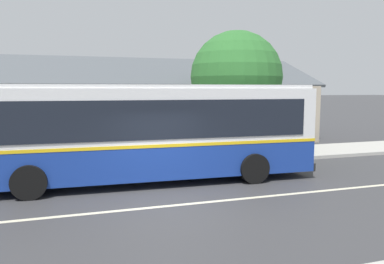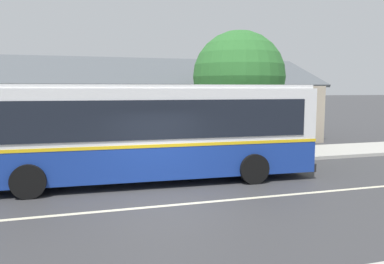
% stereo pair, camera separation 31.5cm
% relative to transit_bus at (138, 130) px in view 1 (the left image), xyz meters
% --- Properties ---
extents(ground_plane, '(300.00, 300.00, 0.00)m').
position_rel_transit_bus_xyz_m(ground_plane, '(0.30, -2.90, -1.75)').
color(ground_plane, '#38383A').
extents(sidewalk_far, '(60.00, 3.00, 0.15)m').
position_rel_transit_bus_xyz_m(sidewalk_far, '(0.30, 3.10, -1.67)').
color(sidewalk_far, '#ADAAA3').
rests_on(sidewalk_far, ground).
extents(lane_divider_stripe, '(60.00, 0.16, 0.01)m').
position_rel_transit_bus_xyz_m(lane_divider_stripe, '(0.30, -2.90, -1.75)').
color(lane_divider_stripe, beige).
rests_on(lane_divider_stripe, ground).
extents(community_building, '(26.37, 9.30, 6.04)m').
position_rel_transit_bus_xyz_m(community_building, '(-1.20, 10.71, 0.02)').
color(community_building, tan).
rests_on(community_building, ground).
extents(transit_bus, '(12.02, 3.08, 3.26)m').
position_rel_transit_bus_xyz_m(transit_bus, '(0.00, 0.00, 0.00)').
color(transit_bus, navy).
rests_on(transit_bus, ground).
extents(street_tree_primary, '(4.34, 4.34, 5.86)m').
position_rel_transit_bus_xyz_m(street_tree_primary, '(5.40, 3.99, 1.74)').
color(street_tree_primary, '#4C3828').
rests_on(street_tree_primary, ground).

